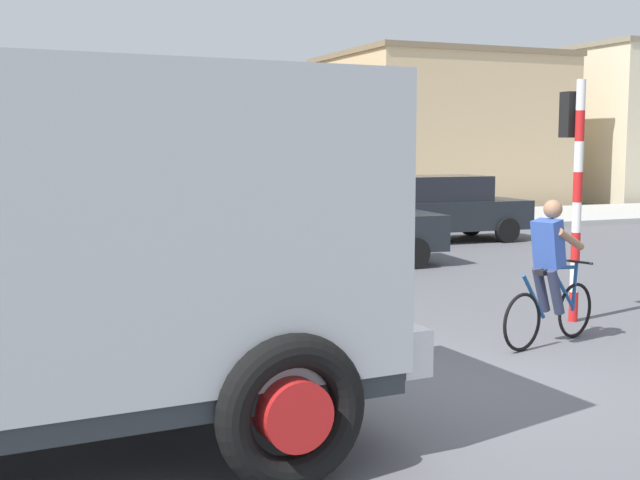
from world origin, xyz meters
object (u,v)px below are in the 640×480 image
Objects in this scene: car_white_mid at (336,224)px; car_far_side at (443,208)px; cyclist at (550,272)px; truck_foreground at (18,241)px; traffic_light_pole at (574,167)px; pedestrian_near_kerb at (196,222)px.

car_far_side is at bearing 34.18° from car_white_mid.
truck_foreground is at bearing -165.53° from cyclist.
traffic_light_pole reaches higher than pedestrian_near_kerb.
traffic_light_pole reaches higher than car_far_side.
traffic_light_pole reaches higher than truck_foreground.
cyclist is 6.82m from car_white_mid.
truck_foreground is at bearing -126.50° from car_white_mid.
car_far_side is at bearing 69.50° from traffic_light_pole.
cyclist reaches higher than pedestrian_near_kerb.
pedestrian_near_kerb is (-3.37, 6.98, -1.22)m from traffic_light_pole.
traffic_light_pole is 0.79× the size of car_far_side.
truck_foreground reaches higher than car_white_mid.
car_far_side is (4.34, 9.60, -0.05)m from cyclist.
truck_foreground is 3.43× the size of pedestrian_near_kerb.
truck_foreground is 10.23m from pedestrian_near_kerb.
traffic_light_pole is at bearing -64.22° from pedestrian_near_kerb.
car_far_side is at bearing 13.86° from pedestrian_near_kerb.
car_white_mid is at bearing -24.85° from pedestrian_near_kerb.
pedestrian_near_kerb is (-2.24, 7.97, -0.02)m from cyclist.
car_white_mid is at bearing -145.82° from car_far_side.
truck_foreground is at bearing -160.30° from traffic_light_pole.
car_white_mid is 4.95m from car_far_side.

